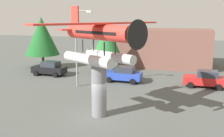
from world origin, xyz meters
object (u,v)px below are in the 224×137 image
Objects in this scene: car_near_black at (49,68)px; streetlight_primary at (78,43)px; display_pedestal at (99,90)px; car_far_red at (205,79)px; storefront_building at (166,47)px; floatplane_monument at (100,39)px; car_mid_blue at (123,74)px; tree_west at (42,36)px; tree_east at (107,41)px.

streetlight_primary reaches higher than car_near_black.
display_pedestal is 13.15m from car_far_red.
storefront_building is at bearing 84.18° from display_pedestal.
floatplane_monument is 2.29× the size of car_mid_blue.
storefront_building is (3.29, 11.79, 1.82)m from car_mid_blue.
floatplane_monument is at bearing -95.51° from storefront_building.
tree_east is (9.49, 0.38, -0.43)m from tree_west.
display_pedestal is 3.65m from floatplane_monument.
display_pedestal is 15.05m from car_near_black.
car_near_black is at bearing -145.84° from tree_east.
floatplane_monument is at bearing 135.60° from car_near_black.
display_pedestal reaches higher than car_far_red.
car_far_red is 13.19m from tree_east.
floatplane_monument is 15.54m from tree_east.
tree_west is (-9.14, 7.42, -0.01)m from streetlight_primary.
floatplane_monument is 22.36m from storefront_building.
tree_west reaches higher than car_near_black.
car_near_black is at bearing -1.86° from car_mid_blue.
tree_east is (-3.52, 4.47, 3.23)m from car_mid_blue.
car_near_black is (-10.70, 10.52, -1.09)m from display_pedestal.
storefront_building is (2.13, 22.06, -2.92)m from floatplane_monument.
tree_west is at bearing -9.46° from car_far_red.
storefront_building is 1.79× the size of tree_west.
tree_east is at bearing -132.95° from storefront_building.
streetlight_primary is (5.77, -3.64, 3.66)m from car_near_black.
floatplane_monument is at bearing -54.03° from streetlight_primary.
storefront_building is (-5.34, 11.31, 1.82)m from car_far_red.
tree_west is (-21.65, 3.61, 3.65)m from car_far_red.
car_mid_blue is (-1.05, 10.21, -1.09)m from display_pedestal.
floatplane_monument is 15.86m from car_near_black.
tree_east is (-4.69, 14.74, -1.52)m from floatplane_monument.
car_near_black is 0.65× the size of tree_east.
car_far_red is 0.33× the size of storefront_building.
floatplane_monument is at bearing -72.36° from tree_east.
tree_east is (-12.16, 3.99, 3.23)m from car_far_red.
car_far_red is 0.54× the size of streetlight_primary.
tree_west is (-13.01, 4.09, 3.65)m from car_mid_blue.
car_far_red is (8.63, 0.48, 0.00)m from car_mid_blue.
car_far_red is 13.58m from streetlight_primary.
car_mid_blue is (-1.16, 10.27, -4.74)m from floatplane_monument.
tree_east is at bearing 136.95° from floatplane_monument.
tree_west is 1.12× the size of tree_east.
car_mid_blue is 12.38m from storefront_building.
display_pedestal reaches higher than car_near_black.
tree_east is at bearing 87.42° from streetlight_primary.
tree_east reaches higher than car_far_red.
car_near_black and car_far_red have the same top height.
car_near_black is 17.39m from storefront_building.
floatplane_monument is 2.29× the size of car_far_red.
streetlight_primary reaches higher than tree_west.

